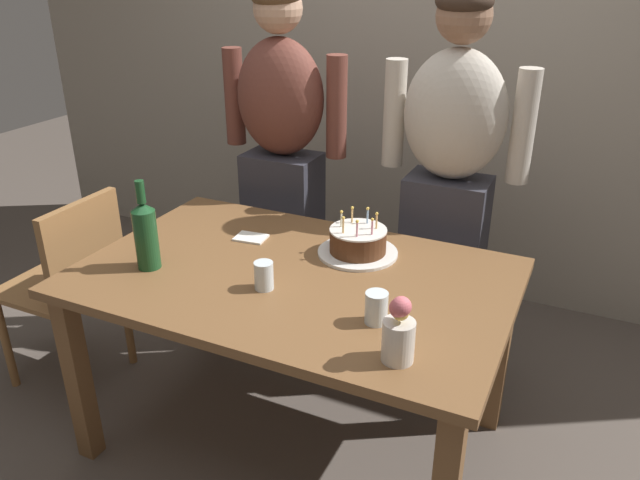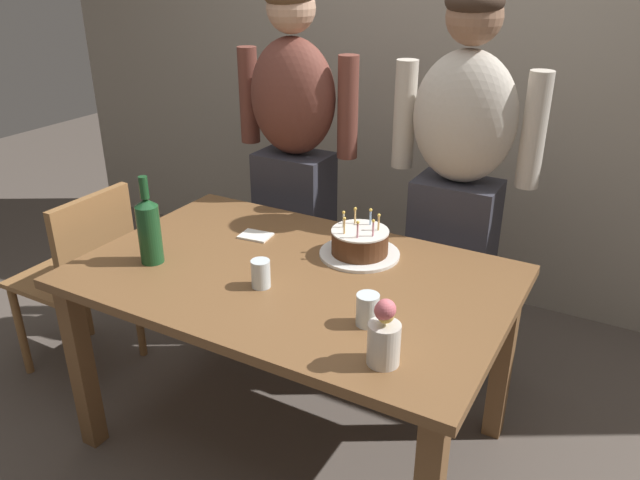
{
  "view_description": "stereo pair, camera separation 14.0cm",
  "coord_description": "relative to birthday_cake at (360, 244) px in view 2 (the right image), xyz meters",
  "views": [
    {
      "loc": [
        0.9,
        -1.7,
        1.75
      ],
      "look_at": [
        0.06,
        0.1,
        0.84
      ],
      "focal_mm": 34.77,
      "sensor_mm": 36.0,
      "label": 1
    },
    {
      "loc": [
        1.03,
        -1.63,
        1.75
      ],
      "look_at": [
        0.06,
        0.1,
        0.84
      ],
      "focal_mm": 34.77,
      "sensor_mm": 36.0,
      "label": 2
    }
  ],
  "objects": [
    {
      "name": "wine_bottle",
      "position": [
        -0.63,
        -0.41,
        0.08
      ],
      "size": [
        0.08,
        0.08,
        0.33
      ],
      "color": "#194723",
      "rests_on": "dining_table"
    },
    {
      "name": "back_wall",
      "position": [
        -0.15,
        1.31,
        0.51
      ],
      "size": [
        5.2,
        0.1,
        2.6
      ],
      "primitive_type": "cube",
      "color": "#9E9384",
      "rests_on": "ground_plane"
    },
    {
      "name": "person_man_bearded",
      "position": [
        -0.58,
        0.48,
        0.09
      ],
      "size": [
        0.61,
        0.27,
        1.66
      ],
      "rotation": [
        0.0,
        0.0,
        3.14
      ],
      "color": "#33333D",
      "rests_on": "ground_plane"
    },
    {
      "name": "flower_vase",
      "position": [
        0.35,
        -0.57,
        0.05
      ],
      "size": [
        0.09,
        0.09,
        0.21
      ],
      "color": "silver",
      "rests_on": "dining_table"
    },
    {
      "name": "ground_plane",
      "position": [
        -0.15,
        -0.24,
        -0.79
      ],
      "size": [
        10.0,
        10.0,
        0.0
      ],
      "primitive_type": "plane",
      "color": "#564C44"
    },
    {
      "name": "napkin_stack",
      "position": [
        -0.43,
        -0.05,
        -0.04
      ],
      "size": [
        0.13,
        0.1,
        0.01
      ],
      "primitive_type": "cube",
      "rotation": [
        0.0,
        0.0,
        0.11
      ],
      "color": "white",
      "rests_on": "dining_table"
    },
    {
      "name": "water_glass_far",
      "position": [
        0.23,
        -0.41,
        0.0
      ],
      "size": [
        0.07,
        0.07,
        0.1
      ],
      "primitive_type": "cylinder",
      "color": "silver",
      "rests_on": "dining_table"
    },
    {
      "name": "person_woman_cardigan",
      "position": [
        0.21,
        0.48,
        0.09
      ],
      "size": [
        0.61,
        0.27,
        1.66
      ],
      "rotation": [
        0.0,
        0.0,
        3.14
      ],
      "color": "#33333D",
      "rests_on": "ground_plane"
    },
    {
      "name": "birthday_cake",
      "position": [
        0.0,
        0.0,
        0.0
      ],
      "size": [
        0.3,
        0.3,
        0.17
      ],
      "color": "white",
      "rests_on": "dining_table"
    },
    {
      "name": "dining_chair",
      "position": [
        -1.17,
        -0.3,
        -0.27
      ],
      "size": [
        0.42,
        0.42,
        0.87
      ],
      "rotation": [
        0.0,
        0.0,
        -1.57
      ],
      "color": "olive",
      "rests_on": "ground_plane"
    },
    {
      "name": "water_glass_near",
      "position": [
        -0.18,
        -0.37,
        0.0
      ],
      "size": [
        0.06,
        0.06,
        0.1
      ],
      "primitive_type": "cylinder",
      "color": "silver",
      "rests_on": "dining_table"
    },
    {
      "name": "dining_table",
      "position": [
        -0.15,
        -0.24,
        -0.14
      ],
      "size": [
        1.5,
        0.96,
        0.74
      ],
      "color": "brown",
      "rests_on": "ground_plane"
    }
  ]
}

